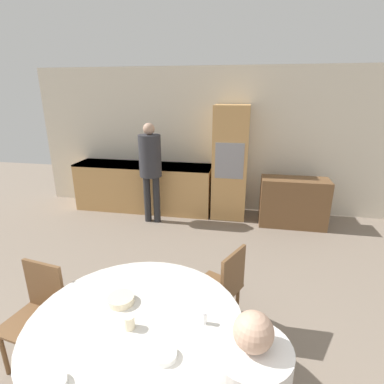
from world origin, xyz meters
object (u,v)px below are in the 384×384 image
(chair_far_left, at_px, (39,309))
(chair_far_right, at_px, (223,286))
(person_standing, at_px, (150,163))
(oven_unit, at_px, (230,163))
(cup, at_px, (129,322))
(bowl_near, at_px, (164,355))
(bowl_far, at_px, (121,300))
(sideboard, at_px, (293,202))
(dining_table, at_px, (137,342))

(chair_far_left, height_order, chair_far_right, same)
(chair_far_right, xyz_separation_m, person_standing, (-1.43, 2.30, 0.57))
(oven_unit, height_order, cup, oven_unit)
(cup, distance_m, bowl_near, 0.33)
(bowl_far, bearing_deg, chair_far_left, 172.94)
(cup, bearing_deg, chair_far_left, 161.39)
(oven_unit, distance_m, sideboard, 1.26)
(person_standing, distance_m, cup, 3.34)
(oven_unit, relative_size, person_standing, 1.16)
(sideboard, height_order, person_standing, person_standing)
(sideboard, distance_m, dining_table, 3.73)
(chair_far_left, bearing_deg, bowl_far, 2.30)
(chair_far_left, bearing_deg, cup, -9.25)
(person_standing, relative_size, bowl_near, 11.77)
(chair_far_right, bearing_deg, oven_unit, -150.74)
(chair_far_left, relative_size, person_standing, 0.51)
(oven_unit, relative_size, bowl_near, 13.62)
(oven_unit, height_order, person_standing, oven_unit)
(person_standing, height_order, bowl_far, person_standing)
(dining_table, relative_size, cup, 16.00)
(oven_unit, bearing_deg, cup, -95.93)
(person_standing, bearing_deg, sideboard, 6.82)
(dining_table, relative_size, person_standing, 0.84)
(person_standing, distance_m, bowl_near, 3.59)
(oven_unit, bearing_deg, person_standing, -157.55)
(dining_table, bearing_deg, chair_far_right, 58.40)
(oven_unit, distance_m, bowl_near, 3.92)
(chair_far_left, relative_size, cup, 9.63)
(person_standing, height_order, cup, person_standing)
(chair_far_right, distance_m, bowl_near, 1.14)
(oven_unit, distance_m, chair_far_right, 2.88)
(person_standing, bearing_deg, bowl_near, -70.78)
(dining_table, bearing_deg, sideboard, 66.83)
(sideboard, relative_size, dining_table, 0.76)
(person_standing, bearing_deg, cup, -74.33)
(person_standing, bearing_deg, chair_far_right, -58.17)
(cup, height_order, bowl_far, cup)
(chair_far_right, bearing_deg, bowl_near, 13.39)
(sideboard, xyz_separation_m, dining_table, (-1.46, -3.42, 0.16))
(sideboard, xyz_separation_m, chair_far_left, (-2.41, -3.18, 0.08))
(cup, relative_size, bowl_far, 0.47)
(dining_table, relative_size, chair_far_right, 1.66)
(sideboard, height_order, bowl_far, sideboard)
(chair_far_left, relative_size, bowl_near, 5.97)
(chair_far_left, xyz_separation_m, bowl_near, (1.21, -0.49, 0.28))
(chair_far_right, xyz_separation_m, cup, (-0.53, -0.90, 0.30))
(chair_far_right, relative_size, cup, 9.63)
(bowl_near, bearing_deg, person_standing, 109.22)
(oven_unit, xyz_separation_m, chair_far_right, (0.14, -2.83, -0.50))
(chair_far_right, height_order, cup, chair_far_right)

